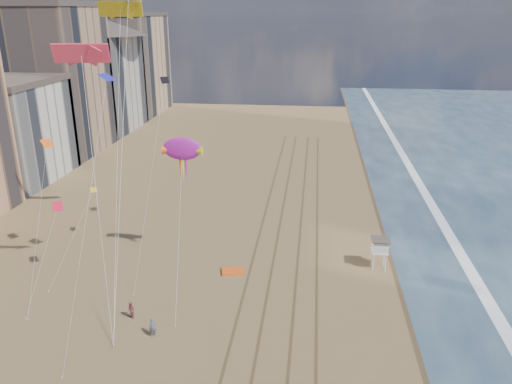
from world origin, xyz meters
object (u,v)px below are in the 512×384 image
lifeguard_stand (380,246)px  kite_flyer_b (131,311)px  show_kite (182,149)px  grounded_kite (233,271)px  kite_flyer_a (153,328)px

lifeguard_stand → kite_flyer_b: lifeguard_stand is taller
lifeguard_stand → kite_flyer_b: size_ratio=2.08×
kite_flyer_b → show_kite: bearing=116.7°
show_kite → kite_flyer_b: 16.91m
grounded_kite → kite_flyer_b: kite_flyer_b is taller
lifeguard_stand → show_kite: bearing=-174.6°
lifeguard_stand → kite_flyer_b: bearing=-152.2°
lifeguard_stand → grounded_kite: bearing=-170.1°
grounded_kite → kite_flyer_b: size_ratio=1.39×
grounded_kite → show_kite: show_kite is taller
show_kite → kite_flyer_a: (0.07, -13.00, -12.79)m
lifeguard_stand → grounded_kite: 16.53m
kite_flyer_b → lifeguard_stand: bearing=69.1°
lifeguard_stand → show_kite: 24.02m
grounded_kite → kite_flyer_a: (-5.17, -12.22, 0.77)m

